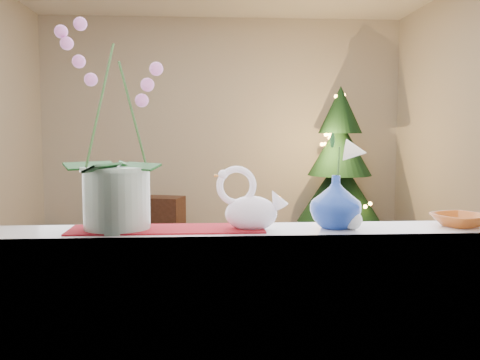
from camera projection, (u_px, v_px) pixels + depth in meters
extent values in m
plane|color=#352115|center=(235.00, 287.00, 4.39)|extent=(5.00, 5.00, 0.00)
cube|color=#BCB3A4|center=(223.00, 126.00, 6.76)|extent=(4.50, 0.10, 2.70)
cube|color=#BCB3A4|center=(277.00, 109.00, 1.79)|extent=(4.50, 0.10, 2.70)
cube|color=white|center=(271.00, 234.00, 1.96)|extent=(2.20, 0.26, 0.04)
cube|color=maroon|center=(167.00, 229.00, 1.93)|extent=(0.70, 0.20, 0.01)
imported|color=navy|center=(336.00, 198.00, 1.96)|extent=(0.27, 0.27, 0.22)
sphere|color=silver|center=(352.00, 220.00, 1.93)|extent=(0.08, 0.08, 0.07)
imported|color=#AA4F19|center=(460.00, 221.00, 2.00)|extent=(0.22, 0.22, 0.04)
cube|color=black|center=(153.00, 219.00, 6.25)|extent=(0.77, 0.53, 0.53)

